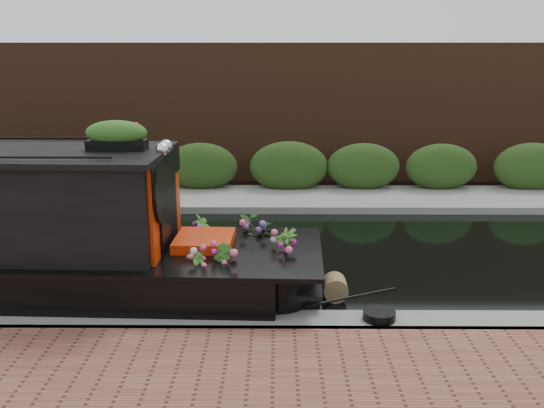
{
  "coord_description": "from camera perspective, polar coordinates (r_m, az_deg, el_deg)",
  "views": [
    {
      "loc": [
        1.99,
        -10.94,
        3.85
      ],
      "look_at": [
        1.91,
        -0.6,
        1.18
      ],
      "focal_mm": 40.0,
      "sensor_mm": 36.0,
      "label": 1
    }
  ],
  "objects": [
    {
      "name": "far_brick_wall",
      "position": [
        18.65,
        -5.68,
        2.49
      ],
      "size": [
        40.0,
        1.0,
        8.0
      ],
      "primitive_type": "cube",
      "color": "#4B2A19",
      "rests_on": "ground"
    },
    {
      "name": "ground",
      "position": [
        11.76,
        -9.33,
        -4.83
      ],
      "size": [
        80.0,
        80.0,
        0.0
      ],
      "primitive_type": "plane",
      "color": "black",
      "rests_on": "ground"
    },
    {
      "name": "near_bank_coping",
      "position": [
        8.78,
        -12.96,
        -11.93
      ],
      "size": [
        40.0,
        0.6,
        0.5
      ],
      "primitive_type": "cube",
      "color": "slate",
      "rests_on": "ground"
    },
    {
      "name": "coiled_mooring_rope",
      "position": [
        8.53,
        10.06,
        -10.27
      ],
      "size": [
        0.45,
        0.45,
        0.12
      ],
      "primitive_type": "cylinder",
      "color": "black",
      "rests_on": "near_bank_coping"
    },
    {
      "name": "far_bank_path",
      "position": [
        15.74,
        -6.81,
        0.22
      ],
      "size": [
        40.0,
        2.4,
        0.34
      ],
      "primitive_type": "cube",
      "color": "gray",
      "rests_on": "ground"
    },
    {
      "name": "far_hedge",
      "position": [
        16.61,
        -6.43,
        0.98
      ],
      "size": [
        40.0,
        1.1,
        2.8
      ],
      "primitive_type": "cube",
      "color": "#244115",
      "rests_on": "ground"
    },
    {
      "name": "rope_fender",
      "position": [
        9.68,
        5.96,
        -7.81
      ],
      "size": [
        0.38,
        0.42,
        0.38
      ],
      "primitive_type": "cylinder",
      "rotation": [
        1.57,
        0.0,
        0.0
      ],
      "color": "olive",
      "rests_on": "ground"
    }
  ]
}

